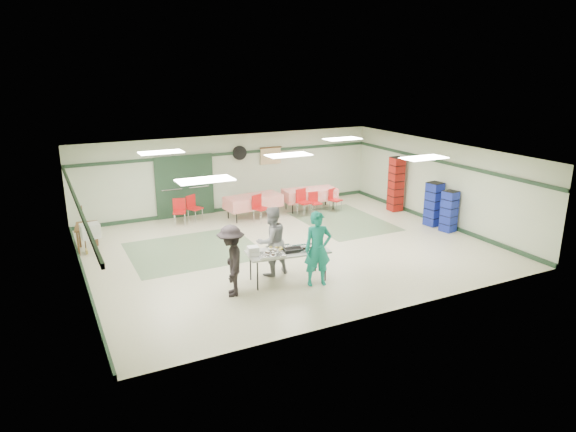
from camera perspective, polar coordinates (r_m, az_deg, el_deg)
name	(u,v)px	position (r m, az deg, el deg)	size (l,w,h in m)	color
floor	(288,248)	(14.74, 0.05, -3.53)	(11.00, 11.00, 0.00)	beige
ceiling	(289,154)	(14.04, 0.06, 6.88)	(11.00, 11.00, 0.00)	silver
wall_back	(232,173)	(18.36, -6.28, 4.79)	(11.00, 11.00, 0.00)	#B3BFA3
wall_front	(387,253)	(10.69, 10.97, -4.07)	(11.00, 11.00, 0.00)	#B3BFA3
wall_left	(78,229)	(12.93, -22.29, -1.39)	(9.00, 9.00, 0.00)	#B3BFA3
wall_right	(439,183)	(17.43, 16.47, 3.58)	(9.00, 9.00, 0.00)	#B3BFA3
trim_back	(231,153)	(18.20, -6.32, 6.93)	(11.00, 0.06, 0.10)	#1E3724
baseboard_back	(233,208)	(18.63, -6.13, 0.89)	(11.00, 0.06, 0.12)	#1E3724
trim_left	(76,200)	(12.75, -22.49, 1.62)	(9.00, 0.06, 0.10)	#1E3724
baseboard_left	(86,280)	(13.36, -21.56, -6.65)	(9.00, 0.06, 0.12)	#1E3724
trim_right	(440,161)	(17.28, 16.58, 5.83)	(9.00, 0.06, 0.10)	#1E3724
baseboard_right	(435,221)	(17.73, 16.06, -0.49)	(9.00, 0.06, 0.12)	#1E3724
green_patch_a	(194,250)	(14.77, -10.44, -3.76)	(3.50, 3.00, 0.01)	gray
green_patch_b	(343,221)	(17.30, 6.13, -0.55)	(2.50, 3.50, 0.01)	gray
double_door_left	(171,188)	(17.74, -12.86, 3.07)	(0.90, 0.06, 2.10)	gray
double_door_right	(198,185)	(17.98, -9.92, 3.41)	(0.90, 0.06, 2.10)	gray
door_frame	(185,187)	(17.83, -11.38, 3.23)	(2.00, 0.03, 2.15)	#1E3724
wall_fan	(240,153)	(18.28, -5.40, 7.00)	(0.50, 0.50, 0.10)	black
scroll_banner	(271,156)	(18.77, -1.95, 6.69)	(0.80, 0.02, 0.60)	tan
serving_table	(288,253)	(12.32, -0.01, -4.08)	(2.05, 1.05, 0.76)	#ABABA6
sheet_tray_right	(309,248)	(12.48, 2.31, -3.56)	(0.64, 0.48, 0.02)	silver
sheet_tray_mid	(281,249)	(12.41, -0.77, -3.66)	(0.60, 0.45, 0.02)	silver
sheet_tray_left	(271,255)	(12.01, -1.95, -4.37)	(0.59, 0.45, 0.02)	silver
baking_pan	(293,250)	(12.27, 0.55, -3.77)	(0.45, 0.28, 0.08)	black
foam_box_stack	(253,251)	(11.99, -3.90, -3.92)	(0.25, 0.23, 0.23)	white
volunteer_teal	(318,249)	(12.06, 3.32, -3.66)	(0.65, 0.43, 1.79)	#148A79
volunteer_grey	(271,241)	(12.63, -1.85, -2.82)	(0.85, 0.66, 1.74)	gray
volunteer_dark	(231,261)	(11.60, -6.32, -4.96)	(1.07, 0.61, 1.65)	black
dining_table_a	(310,194)	(18.45, 2.43, 2.45)	(1.97, 1.01, 0.77)	red
dining_table_b	(253,201)	(17.52, -3.89, 1.66)	(2.00, 1.03, 0.77)	red
chair_a	(314,201)	(17.92, 2.94, 1.71)	(0.37, 0.37, 0.78)	red
chair_b	(303,199)	(17.70, 1.65, 1.85)	(0.52, 0.52, 0.93)	red
chair_c	(334,198)	(18.31, 5.12, 2.05)	(0.49, 0.49, 0.81)	red
chair_d	(259,205)	(17.00, -3.24, 1.18)	(0.55, 0.55, 0.91)	red
chair_loose_a	(193,206)	(17.33, -10.51, 1.15)	(0.56, 0.56, 0.88)	red
chair_loose_b	(179,209)	(17.03, -11.98, 0.76)	(0.51, 0.51, 0.87)	red
crate_stack_blue_a	(434,204)	(17.21, 15.88, 1.28)	(0.44, 0.44, 1.43)	navy
crate_stack_red	(396,184)	(18.59, 11.91, 3.47)	(0.43, 0.43, 1.94)	maroon
crate_stack_blue_b	(449,211)	(16.73, 17.47, 0.50)	(0.40, 0.40, 1.31)	navy
printer_table	(87,229)	(15.37, -21.48, -1.35)	(0.69, 0.96, 0.74)	brown
office_printer	(90,231)	(14.17, -21.12, -1.54)	(0.46, 0.41, 0.37)	silver
broom	(84,228)	(15.20, -21.75, -1.29)	(0.03, 0.03, 1.37)	brown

